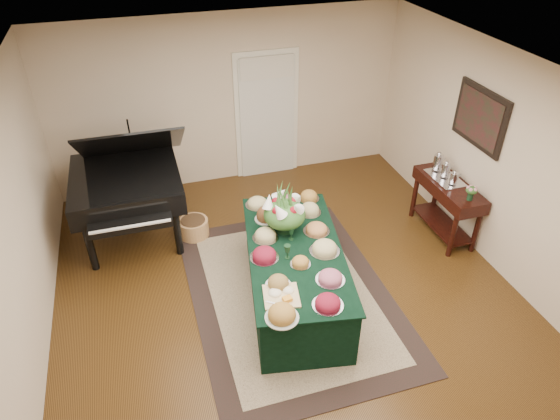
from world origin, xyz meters
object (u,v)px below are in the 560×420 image
object	(u,v)px
buffet_table	(295,274)
floral_centerpiece	(285,210)
mahogany_sideboard	(448,195)
grand_piano	(127,183)

from	to	relation	value
buffet_table	floral_centerpiece	distance (m)	0.77
buffet_table	floral_centerpiece	size ratio (longest dim) A/B	4.65
floral_centerpiece	mahogany_sideboard	bearing A→B (deg)	6.40
grand_piano	mahogany_sideboard	bearing A→B (deg)	-16.19
buffet_table	grand_piano	xyz separation A→B (m)	(-1.75, 1.86, 0.49)
floral_centerpiece	grand_piano	bearing A→B (deg)	139.46
floral_centerpiece	grand_piano	distance (m)	2.30
buffet_table	mahogany_sideboard	xyz separation A→B (m)	(2.43, 0.65, 0.25)
buffet_table	floral_centerpiece	xyz separation A→B (m)	(-0.01, 0.37, 0.68)
buffet_table	grand_piano	distance (m)	2.61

